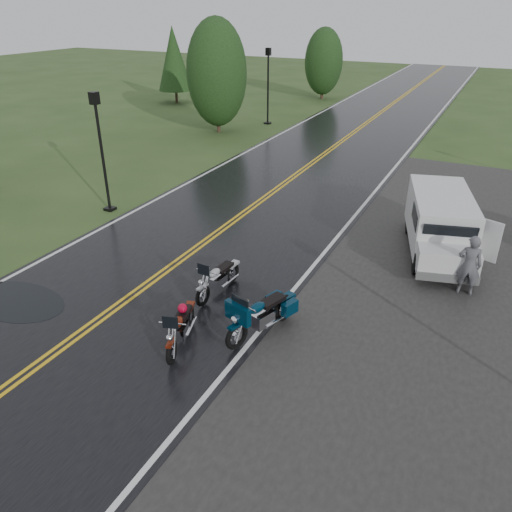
{
  "coord_description": "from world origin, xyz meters",
  "views": [
    {
      "loc": [
        8.1,
        -8.7,
        7.13
      ],
      "look_at": [
        2.8,
        2.0,
        1.0
      ],
      "focal_mm": 35.0,
      "sensor_mm": 36.0,
      "label": 1
    }
  ],
  "objects": [
    {
      "name": "tree_left_mid",
      "position": [
        -7.43,
        17.57,
        2.74
      ],
      "size": [
        3.51,
        3.51,
        5.49
      ],
      "primitive_type": null,
      "color": "#1E3D19",
      "rests_on": "ground"
    },
    {
      "name": "lamp_post_far_left",
      "position": [
        -5.74,
        20.94,
        2.31
      ],
      "size": [
        0.4,
        0.4,
        4.63
      ],
      "primitive_type": null,
      "color": "black",
      "rests_on": "ground"
    },
    {
      "name": "lamp_post_near_left",
      "position": [
        -4.77,
        4.73,
        2.2
      ],
      "size": [
        0.38,
        0.38,
        4.4
      ],
      "primitive_type": null,
      "color": "black",
      "rests_on": "ground"
    },
    {
      "name": "person_at_van",
      "position": [
        8.0,
        4.25,
        0.85
      ],
      "size": [
        0.65,
        0.45,
        1.7
      ],
      "primitive_type": "imported",
      "rotation": [
        0.0,
        0.0,
        3.22
      ],
      "color": "#525257",
      "rests_on": "ground"
    },
    {
      "name": "tree_left_far",
      "position": [
        -5.74,
        31.3,
        2.3
      ],
      "size": [
        2.99,
        2.99,
        4.6
      ],
      "primitive_type": null,
      "color": "#1E3D19",
      "rests_on": "ground"
    },
    {
      "name": "motorcycle_teal",
      "position": [
        3.64,
        -0.68,
        0.66
      ],
      "size": [
        1.45,
        2.36,
        1.31
      ],
      "primitive_type": null,
      "rotation": [
        0.0,
        0.0,
        -0.31
      ],
      "color": "#042335",
      "rests_on": "ground"
    },
    {
      "name": "van_white",
      "position": [
        6.63,
        4.76,
        0.94
      ],
      "size": [
        2.97,
        5.1,
        1.88
      ],
      "primitive_type": null,
      "rotation": [
        0.0,
        0.0,
        0.26
      ],
      "color": "silver",
      "rests_on": "ground"
    },
    {
      "name": "motorcycle_silver",
      "position": [
        2.0,
        0.52,
        0.57
      ],
      "size": [
        0.82,
        1.97,
        1.14
      ],
      "primitive_type": null,
      "rotation": [
        0.0,
        0.0,
        -0.06
      ],
      "color": "#9EA0A5",
      "rests_on": "ground"
    },
    {
      "name": "pine_left_far",
      "position": [
        -15.3,
        24.58,
        2.7
      ],
      "size": [
        2.59,
        2.59,
        5.39
      ],
      "primitive_type": null,
      "color": "#1E3D19",
      "rests_on": "ground"
    },
    {
      "name": "road",
      "position": [
        0.0,
        10.0,
        0.02
      ],
      "size": [
        8.0,
        100.0,
        0.04
      ],
      "primitive_type": "cube",
      "color": "black",
      "rests_on": "ground"
    },
    {
      "name": "motorcycle_red",
      "position": [
        2.61,
        -1.76,
        0.56
      ],
      "size": [
        1.24,
        2.03,
        1.13
      ],
      "primitive_type": null,
      "rotation": [
        0.0,
        0.0,
        0.31
      ],
      "color": "#57180A",
      "rests_on": "ground"
    },
    {
      "name": "ground",
      "position": [
        0.0,
        0.0,
        0.0
      ],
      "size": [
        120.0,
        120.0,
        0.0
      ],
      "primitive_type": "plane",
      "color": "#2D471E",
      "rests_on": "ground"
    }
  ]
}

